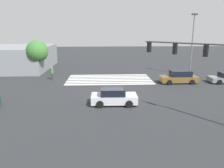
% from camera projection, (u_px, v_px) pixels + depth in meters
% --- Properties ---
extents(ground_plane, '(133.60, 133.60, 0.00)m').
position_uv_depth(ground_plane, '(112.00, 95.00, 22.68)').
color(ground_plane, '#2B2D30').
extents(crosswalk_markings, '(11.45, 6.30, 0.01)m').
position_uv_depth(crosswalk_markings, '(109.00, 79.00, 30.01)').
color(crosswalk_markings, silver).
rests_on(crosswalk_markings, ground_plane).
extents(traffic_signal_mast, '(5.29, 5.29, 5.91)m').
position_uv_depth(traffic_signal_mast, '(198.00, 61.00, 16.02)').
color(traffic_signal_mast, '#47474C').
rests_on(traffic_signal_mast, ground_plane).
extents(car_1, '(4.17, 2.24, 1.52)m').
position_uv_depth(car_1, '(114.00, 97.00, 19.89)').
color(car_1, silver).
rests_on(car_1, ground_plane).
extents(car_3, '(4.65, 2.15, 1.61)m').
position_uv_depth(car_3, '(179.00, 77.00, 27.80)').
color(car_3, brown).
rests_on(car_3, ground_plane).
extents(corner_building, '(13.67, 13.67, 3.83)m').
position_uv_depth(corner_building, '(9.00, 58.00, 37.77)').
color(corner_building, gray).
rests_on(corner_building, ground_plane).
extents(pedestrian, '(0.41, 0.41, 1.77)m').
position_uv_depth(pedestrian, '(52.00, 72.00, 29.61)').
color(pedestrian, '#38383D').
rests_on(pedestrian, ground_plane).
extents(street_light_pole_b, '(0.80, 0.36, 8.83)m').
position_uv_depth(street_light_pole_b, '(193.00, 40.00, 31.29)').
color(street_light_pole_b, slate).
rests_on(street_light_pole_b, ground_plane).
extents(tree_corner_c, '(3.19, 3.19, 5.15)m').
position_uv_depth(tree_corner_c, '(37.00, 51.00, 31.90)').
color(tree_corner_c, brown).
rests_on(tree_corner_c, ground_plane).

